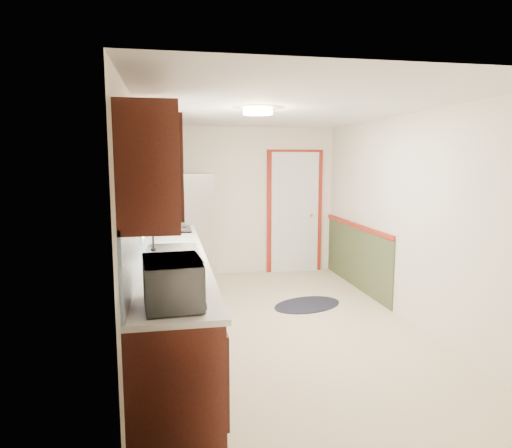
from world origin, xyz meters
name	(u,v)px	position (x,y,z in m)	size (l,w,h in m)	color
room_shell	(281,221)	(0.00, 0.00, 1.20)	(3.20, 5.20, 2.52)	beige
kitchen_run	(168,266)	(-1.24, -0.29, 0.81)	(0.63, 4.00, 2.20)	#34110B
back_wall_trim	(307,221)	(0.99, 2.21, 0.89)	(1.12, 2.30, 2.08)	maroon
ceiling_fixture	(258,111)	(-0.30, -0.20, 2.36)	(0.30, 0.30, 0.06)	#FFD88C
microwave	(173,277)	(-1.20, -1.95, 1.12)	(0.54, 0.30, 0.37)	white
refrigerator	(188,229)	(-0.94, 2.05, 0.84)	(0.78, 0.75, 1.67)	#B7B7BC
rug	(307,305)	(0.52, 0.63, 0.01)	(0.95, 0.61, 0.01)	black
cooktop	(171,229)	(-1.19, 1.28, 0.95)	(0.51, 0.62, 0.02)	black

